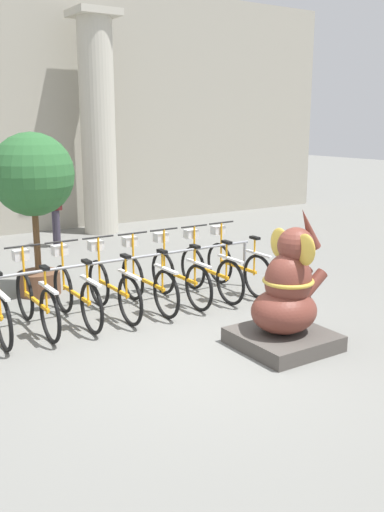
# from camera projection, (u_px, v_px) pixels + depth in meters

# --- Properties ---
(ground_plane) EXTENTS (60.00, 60.00, 0.00)m
(ground_plane) POSITION_uv_depth(u_px,v_px,m) (199.00, 353.00, 6.77)
(ground_plane) COLOR slate
(column_right) EXTENTS (1.03, 1.03, 5.16)m
(column_right) POSITION_uv_depth(u_px,v_px,m) (98.00, 124.00, 13.52)
(column_right) COLOR #BCB7A8
(column_right) RESTS_ON ground_plane
(bike_rack) EXTENTS (5.02, 0.05, 0.77)m
(bike_rack) POSITION_uv_depth(u_px,v_px,m) (108.00, 270.00, 8.08)
(bike_rack) COLOR gray
(bike_rack) RESTS_ON ground_plane
(bicycle_2) EXTENTS (0.48, 1.71, 1.06)m
(bicycle_2) POSITION_uv_depth(u_px,v_px,m) (36.00, 299.00, 7.44)
(bicycle_2) COLOR black
(bicycle_2) RESTS_ON ground_plane
(bicycle_3) EXTENTS (0.48, 1.71, 1.06)m
(bicycle_3) POSITION_uv_depth(u_px,v_px,m) (75.00, 293.00, 7.74)
(bicycle_3) COLOR black
(bicycle_3) RESTS_ON ground_plane
(bicycle_4) EXTENTS (0.48, 1.71, 1.06)m
(bicycle_4) POSITION_uv_depth(u_px,v_px,m) (112.00, 286.00, 8.04)
(bicycle_4) COLOR black
(bicycle_4) RESTS_ON ground_plane
(bicycle_5) EXTENTS (0.48, 1.71, 1.06)m
(bicycle_5) POSITION_uv_depth(u_px,v_px,m) (147.00, 281.00, 8.32)
(bicycle_5) COLOR black
(bicycle_5) RESTS_ON ground_plane
(bicycle_6) EXTENTS (0.48, 1.71, 1.06)m
(bicycle_6) POSITION_uv_depth(u_px,v_px,m) (179.00, 275.00, 8.63)
(bicycle_6) COLOR black
(bicycle_6) RESTS_ON ground_plane
(bicycle_7) EXTENTS (0.48, 1.71, 1.06)m
(bicycle_7) POSITION_uv_depth(u_px,v_px,m) (209.00, 270.00, 8.91)
(bicycle_7) COLOR black
(bicycle_7) RESTS_ON ground_plane
(bicycle_8) EXTENTS (0.48, 1.71, 1.06)m
(bicycle_8) POSITION_uv_depth(u_px,v_px,m) (237.00, 265.00, 9.22)
(bicycle_8) COLOR black
(bicycle_8) RESTS_ON ground_plane
(elephant_statue) EXTENTS (1.08, 1.08, 1.71)m
(elephant_statue) POSITION_uv_depth(u_px,v_px,m) (287.00, 301.00, 6.85)
(elephant_statue) COLOR #4C4742
(elephant_statue) RESTS_ON ground_plane
(person_pedestrian) EXTENTS (0.22, 0.47, 1.68)m
(person_pedestrian) POSITION_uv_depth(u_px,v_px,m) (55.00, 201.00, 12.25)
(person_pedestrian) COLOR #383342
(person_pedestrian) RESTS_ON ground_plane
(potted_tree) EXTENTS (1.27, 1.27, 2.53)m
(potted_tree) POSITION_uv_depth(u_px,v_px,m) (33.00, 183.00, 8.69)
(potted_tree) COLOR brown
(potted_tree) RESTS_ON ground_plane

